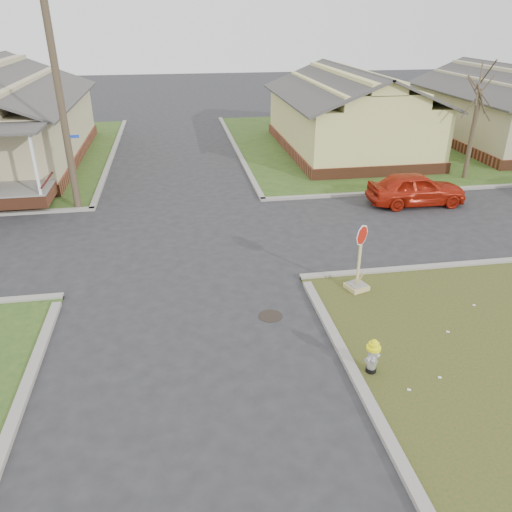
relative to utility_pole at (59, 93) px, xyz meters
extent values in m
plane|color=#272729|center=(4.20, -8.90, -4.66)|extent=(120.00, 120.00, 0.00)
cylinder|color=black|center=(6.40, -9.40, -4.66)|extent=(0.64, 0.64, 0.01)
cube|color=brown|center=(14.20, 7.60, -4.36)|extent=(7.20, 11.20, 0.60)
cube|color=#DCD581|center=(14.20, 7.60, -2.76)|extent=(7.00, 11.00, 2.60)
cube|color=brown|center=(24.20, 7.60, -4.36)|extent=(7.20, 11.20, 0.60)
cube|color=tan|center=(24.20, 7.60, -2.76)|extent=(7.00, 11.00, 2.60)
cylinder|color=#463728|center=(0.00, 0.00, -0.16)|extent=(0.28, 0.28, 9.00)
cylinder|color=#463728|center=(18.20, 1.30, -2.51)|extent=(0.22, 0.22, 4.20)
cylinder|color=black|center=(8.20, -12.10, -4.56)|extent=(0.24, 0.24, 0.11)
cylinder|color=silver|center=(8.20, -12.10, -4.25)|extent=(0.21, 0.21, 0.50)
sphere|color=silver|center=(8.20, -12.10, -4.00)|extent=(0.21, 0.21, 0.21)
cylinder|color=#FFFD0D|center=(8.20, -12.10, -3.96)|extent=(0.32, 0.32, 0.06)
cylinder|color=#FFFD0D|center=(8.20, -12.10, -3.89)|extent=(0.24, 0.24, 0.11)
sphere|color=#FFFD0D|center=(8.20, -12.10, -3.82)|extent=(0.16, 0.16, 0.16)
cube|color=tan|center=(9.17, -8.43, -4.54)|extent=(0.57, 0.57, 0.14)
cube|color=gray|center=(9.17, -8.43, -4.46)|extent=(0.46, 0.46, 0.04)
cube|color=tan|center=(9.17, -8.43, -3.56)|extent=(0.08, 0.04, 1.92)
cylinder|color=#B2160B|center=(9.17, -8.47, -2.88)|extent=(0.51, 0.22, 0.55)
cylinder|color=white|center=(9.17, -8.46, -2.88)|extent=(0.58, 0.25, 0.62)
imported|color=#AB1D0C|center=(14.12, -1.78, -3.97)|extent=(4.11, 1.73, 1.39)
camera|label=1|loc=(4.17, -20.58, 2.72)|focal=35.00mm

